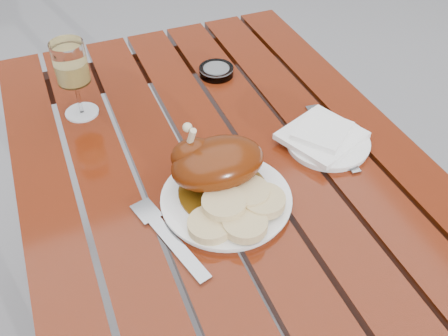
# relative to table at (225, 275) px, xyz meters

# --- Properties ---
(table) EXTENTS (0.80, 1.20, 0.75)m
(table) POSITION_rel_table_xyz_m (0.00, 0.00, 0.00)
(table) COLOR maroon
(table) RESTS_ON ground
(dinner_plate) EXTENTS (0.32, 0.32, 0.02)m
(dinner_plate) POSITION_rel_table_xyz_m (-0.04, -0.09, 0.38)
(dinner_plate) COLOR white
(dinner_plate) RESTS_ON table
(roast_duck) EXTENTS (0.18, 0.17, 0.13)m
(roast_duck) POSITION_rel_table_xyz_m (-0.04, -0.05, 0.44)
(roast_duck) COLOR #58350A
(roast_duck) RESTS_ON dinner_plate
(bread_dumplings) EXTENTS (0.19, 0.14, 0.03)m
(bread_dumplings) POSITION_rel_table_xyz_m (-0.04, -0.14, 0.41)
(bread_dumplings) COLOR tan
(bread_dumplings) RESTS_ON dinner_plate
(wine_glass) EXTENTS (0.09, 0.09, 0.18)m
(wine_glass) POSITION_rel_table_xyz_m (-0.23, 0.29, 0.46)
(wine_glass) COLOR #D3B960
(wine_glass) RESTS_ON table
(side_plate) EXTENTS (0.21, 0.21, 0.01)m
(side_plate) POSITION_rel_table_xyz_m (0.22, -0.02, 0.38)
(side_plate) COLOR white
(side_plate) RESTS_ON table
(napkin) EXTENTS (0.19, 0.19, 0.01)m
(napkin) POSITION_rel_table_xyz_m (0.21, -0.01, 0.40)
(napkin) COLOR white
(napkin) RESTS_ON side_plate
(ashtray) EXTENTS (0.09, 0.09, 0.02)m
(ashtray) POSITION_rel_table_xyz_m (0.11, 0.32, 0.39)
(ashtray) COLOR #B2B7BC
(ashtray) RESTS_ON table
(fork) EXTENTS (0.07, 0.20, 0.01)m
(fork) POSITION_rel_table_xyz_m (-0.16, -0.15, 0.38)
(fork) COLOR gray
(fork) RESTS_ON table
(knife) EXTENTS (0.04, 0.20, 0.01)m
(knife) POSITION_rel_table_xyz_m (0.24, -0.02, 0.38)
(knife) COLOR gray
(knife) RESTS_ON table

